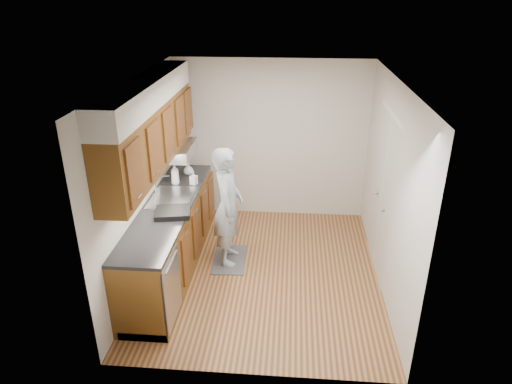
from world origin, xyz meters
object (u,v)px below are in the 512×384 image
soap_bottle_b (194,178)px  soap_bottle_a (175,174)px  person (228,199)px  soap_bottle_c (188,169)px  dish_rack (173,212)px

soap_bottle_b → soap_bottle_a: bearing=-177.5°
person → soap_bottle_c: person is taller
dish_rack → soap_bottle_a: bearing=91.1°
person → soap_bottle_c: size_ratio=10.22×
person → dish_rack: size_ratio=4.44×
person → soap_bottle_b: 0.68m
soap_bottle_b → dish_rack: bearing=-93.8°
person → soap_bottle_c: (-0.68, 0.76, 0.10)m
person → soap_bottle_b: person is taller
soap_bottle_a → soap_bottle_b: size_ratio=1.60×
soap_bottle_a → soap_bottle_b: bearing=2.5°
soap_bottle_b → soap_bottle_c: soap_bottle_b is taller
soap_bottle_b → soap_bottle_c: (-0.15, 0.34, -0.00)m
person → soap_bottle_c: bearing=39.5°
soap_bottle_c → person: bearing=-48.2°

